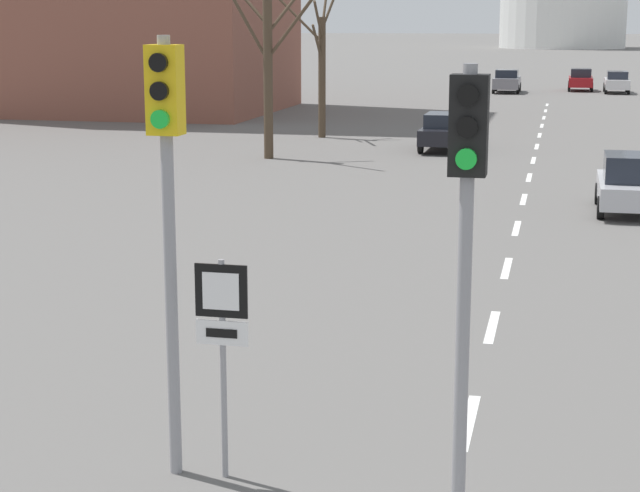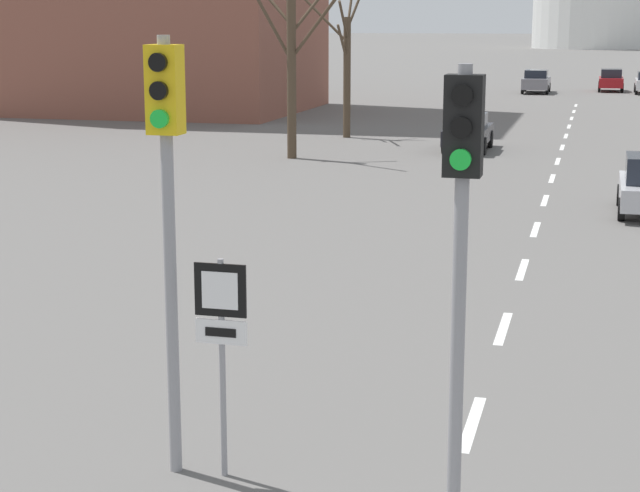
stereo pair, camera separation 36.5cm
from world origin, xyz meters
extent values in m
cube|color=silver|center=(0.00, 7.95, 0.00)|extent=(0.16, 2.00, 0.01)
cube|color=silver|center=(0.00, 12.45, 0.00)|extent=(0.16, 2.00, 0.01)
cube|color=silver|center=(0.00, 16.95, 0.00)|extent=(0.16, 2.00, 0.01)
cube|color=silver|center=(0.00, 21.45, 0.00)|extent=(0.16, 2.00, 0.01)
cube|color=silver|center=(0.00, 25.95, 0.00)|extent=(0.16, 2.00, 0.01)
cube|color=silver|center=(0.00, 30.45, 0.00)|extent=(0.16, 2.00, 0.01)
cube|color=silver|center=(0.00, 34.95, 0.00)|extent=(0.16, 2.00, 0.01)
cube|color=silver|center=(0.00, 39.45, 0.00)|extent=(0.16, 2.00, 0.01)
cube|color=silver|center=(0.00, 43.95, 0.00)|extent=(0.16, 2.00, 0.01)
cube|color=silver|center=(0.00, 48.45, 0.00)|extent=(0.16, 2.00, 0.01)
cube|color=silver|center=(0.00, 52.95, 0.00)|extent=(0.16, 2.00, 0.01)
cube|color=silver|center=(0.00, 57.45, 0.00)|extent=(0.16, 2.00, 0.01)
cube|color=silver|center=(0.00, 61.95, 0.00)|extent=(0.16, 2.00, 0.01)
cylinder|color=gray|center=(-3.16, 5.64, 2.48)|extent=(0.14, 0.14, 4.96)
cube|color=yellow|center=(-3.16, 5.64, 4.38)|extent=(0.36, 0.28, 0.96)
cylinder|color=black|center=(-3.16, 5.47, 4.68)|extent=(0.20, 0.06, 0.20)
cylinder|color=black|center=(-3.16, 5.47, 4.38)|extent=(0.20, 0.06, 0.20)
cylinder|color=green|center=(-3.16, 5.47, 4.09)|extent=(0.20, 0.06, 0.20)
cylinder|color=gray|center=(0.15, 4.93, 2.36)|extent=(0.14, 0.14, 4.72)
cube|color=black|center=(0.15, 4.93, 4.14)|extent=(0.36, 0.28, 0.96)
cylinder|color=black|center=(0.15, 4.76, 4.44)|extent=(0.20, 0.06, 0.20)
cylinder|color=black|center=(0.15, 4.76, 4.14)|extent=(0.20, 0.06, 0.20)
cylinder|color=green|center=(0.15, 4.76, 3.85)|extent=(0.20, 0.06, 0.20)
cylinder|color=gray|center=(-2.57, 5.64, 1.27)|extent=(0.07, 0.07, 2.55)
cube|color=black|center=(-2.57, 5.62, 2.20)|extent=(0.60, 0.03, 0.60)
cube|color=white|center=(-2.57, 5.60, 2.20)|extent=(0.42, 0.01, 0.42)
cube|color=white|center=(-2.57, 5.62, 1.72)|extent=(0.60, 0.03, 0.28)
cube|color=black|center=(-2.57, 5.60, 1.72)|extent=(0.36, 0.01, 0.10)
cylinder|color=black|center=(3.82, 75.29, 0.33)|extent=(0.18, 0.67, 0.67)
cylinder|color=black|center=(3.82, 72.67, 0.33)|extent=(0.18, 0.67, 0.67)
cube|color=slate|center=(-3.04, 72.84, 0.70)|extent=(1.80, 4.56, 0.75)
cube|color=#1E232D|center=(-3.04, 72.61, 1.36)|extent=(1.53, 2.19, 0.56)
cylinder|color=black|center=(-3.89, 74.26, 0.33)|extent=(0.18, 0.66, 0.66)
cylinder|color=black|center=(-2.20, 74.26, 0.33)|extent=(0.18, 0.66, 0.66)
cylinder|color=black|center=(-3.89, 71.43, 0.33)|extent=(0.18, 0.66, 0.66)
cylinder|color=black|center=(-2.20, 71.43, 0.33)|extent=(0.18, 0.66, 0.66)
cube|color=black|center=(-3.61, 37.40, 0.65)|extent=(1.61, 4.16, 0.60)
cube|color=#1E232D|center=(-3.61, 37.20, 1.22)|extent=(1.37, 2.00, 0.54)
cylinder|color=black|center=(-4.37, 38.69, 0.35)|extent=(0.18, 0.70, 0.70)
cylinder|color=black|center=(-2.86, 38.69, 0.35)|extent=(0.18, 0.70, 0.70)
cylinder|color=black|center=(-4.37, 36.11, 0.35)|extent=(0.18, 0.70, 0.70)
cylinder|color=black|center=(-2.86, 36.11, 0.35)|extent=(0.18, 0.70, 0.70)
cylinder|color=black|center=(2.08, 25.64, 0.30)|extent=(0.18, 0.60, 0.60)
cylinder|color=black|center=(2.08, 23.27, 0.30)|extent=(0.18, 0.60, 0.60)
cube|color=maroon|center=(2.11, 75.90, 0.67)|extent=(1.69, 3.82, 0.67)
cube|color=#1E232D|center=(2.11, 75.71, 1.31)|extent=(1.44, 1.83, 0.61)
cylinder|color=black|center=(1.31, 77.09, 0.33)|extent=(0.18, 0.67, 0.67)
cylinder|color=black|center=(2.91, 77.09, 0.33)|extent=(0.18, 0.67, 0.67)
cylinder|color=black|center=(1.31, 74.72, 0.33)|extent=(0.18, 0.67, 0.67)
cylinder|color=black|center=(2.91, 74.72, 0.33)|extent=(0.18, 0.67, 0.67)
cylinder|color=#473828|center=(-9.40, 40.94, 2.62)|extent=(0.32, 0.32, 5.23)
cylinder|color=#473828|center=(-9.42, 41.55, 5.62)|extent=(0.14, 1.32, 1.92)
cylinder|color=#473828|center=(-10.40, 41.03, 5.09)|extent=(2.06, 0.31, 1.95)
cylinder|color=#473828|center=(-9.14, 41.28, 5.56)|extent=(0.63, 0.80, 1.73)
cylinder|color=#473828|center=(-9.53, 40.58, 4.13)|extent=(0.35, 0.83, 1.61)
cylinder|color=#473828|center=(-9.34, 39.99, 5.07)|extent=(0.20, 1.96, 1.67)
cylinder|color=#473828|center=(-9.75, 33.36, 3.08)|extent=(0.35, 0.35, 6.16)
cylinder|color=#473828|center=(-9.20, 33.85, 5.43)|extent=(1.12, 1.15, 1.64)
cylinder|color=#473828|center=(-8.66, 32.60, 4.85)|extent=(2.08, 1.80, 2.07)
cylinder|color=#473828|center=(-10.51, 33.45, 4.91)|extent=(1.64, 0.32, 2.64)
cylinder|color=silver|center=(0.00, 198.18, 7.53)|extent=(22.60, 22.60, 15.07)
camera|label=1|loc=(1.02, -5.25, 5.13)|focal=60.00mm
camera|label=2|loc=(1.38, -5.16, 5.13)|focal=60.00mm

